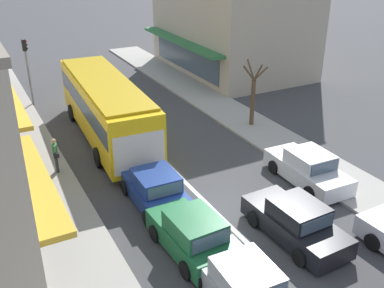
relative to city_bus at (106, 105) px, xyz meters
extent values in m
plane|color=#3F3F42|center=(1.50, -8.96, -1.88)|extent=(140.00, 140.00, 0.00)
cube|color=silver|center=(1.50, -4.96, -1.88)|extent=(0.20, 28.00, 0.01)
cube|color=#A39E96|center=(-5.30, -2.96, -1.81)|extent=(5.20, 44.00, 0.14)
cube|color=#A39E96|center=(7.70, -2.96, -1.82)|extent=(2.80, 44.00, 0.12)
cube|color=gold|center=(-4.94, -7.81, 0.82)|extent=(1.10, 7.08, 0.20)
cube|color=#425160|center=(-5.36, -7.81, -0.48)|extent=(0.06, 6.16, 1.80)
cube|color=gold|center=(-4.64, 0.25, 0.82)|extent=(1.10, 7.33, 0.20)
cube|color=#425160|center=(-5.06, 0.25, -0.48)|extent=(0.06, 6.37, 1.80)
cube|color=#B2A38E|center=(13.00, 8.44, 3.09)|extent=(8.01, 12.28, 9.95)
cube|color=#2D703D|center=(8.55, 8.44, 0.82)|extent=(1.10, 11.30, 0.20)
cube|color=#425160|center=(8.97, 8.44, -0.48)|extent=(0.06, 9.82, 1.80)
cube|color=yellow|center=(0.00, 0.01, -0.12)|extent=(3.10, 10.92, 2.70)
cube|color=#425160|center=(0.00, 0.01, 0.28)|extent=(3.11, 10.49, 0.90)
cube|color=beige|center=(-0.30, -5.41, -0.32)|extent=(2.25, 0.19, 1.76)
cube|color=#AF890F|center=(0.00, 0.01, 1.29)|extent=(2.92, 10.05, 0.12)
cylinder|color=black|center=(-1.06, 3.42, -1.40)|extent=(0.31, 0.97, 0.96)
cylinder|color=black|center=(1.43, 3.28, -1.40)|extent=(0.31, 0.97, 0.96)
cylinder|color=black|center=(-1.41, -2.88, -1.40)|extent=(0.31, 0.97, 0.96)
cylinder|color=black|center=(1.08, -3.02, -1.40)|extent=(0.31, 0.97, 0.96)
cube|color=#9EA3A8|center=(-0.26, -13.41, -0.71)|extent=(1.62, 1.85, 0.60)
cube|color=#425160|center=(-0.23, -12.49, -0.71)|extent=(1.44, 0.11, 0.51)
cylinder|color=black|center=(-1.08, -12.02, -1.57)|extent=(0.20, 0.63, 0.62)
cylinder|color=black|center=(0.64, -12.07, -1.57)|extent=(0.20, 0.63, 0.62)
cube|color=black|center=(3.18, -11.42, -1.37)|extent=(1.85, 4.25, 0.72)
cube|color=black|center=(3.18, -11.52, -0.71)|extent=(1.62, 1.85, 0.60)
cube|color=#425160|center=(3.15, -10.60, -0.71)|extent=(1.44, 0.11, 0.51)
cube|color=#425160|center=(3.21, -12.44, -0.71)|extent=(1.41, 0.10, 0.48)
cylinder|color=black|center=(2.28, -10.19, -1.57)|extent=(0.20, 0.63, 0.62)
cylinder|color=black|center=(4.00, -10.13, -1.57)|extent=(0.20, 0.63, 0.62)
cylinder|color=black|center=(2.36, -12.71, -1.57)|extent=(0.20, 0.63, 0.62)
cylinder|color=black|center=(4.08, -12.65, -1.57)|extent=(0.20, 0.63, 0.62)
cube|color=navy|center=(-0.34, -7.09, -1.37)|extent=(1.81, 4.24, 0.72)
cube|color=navy|center=(-0.34, -7.19, -0.71)|extent=(1.60, 1.83, 0.60)
cube|color=#425160|center=(-0.32, -6.27, -0.71)|extent=(1.44, 0.09, 0.51)
cube|color=#425160|center=(-0.36, -8.11, -0.71)|extent=(1.40, 0.09, 0.48)
cylinder|color=black|center=(-1.17, -5.81, -1.57)|extent=(0.19, 0.62, 0.62)
cylinder|color=black|center=(0.55, -5.84, -1.57)|extent=(0.19, 0.62, 0.62)
cylinder|color=black|center=(-1.23, -8.33, -1.57)|extent=(0.19, 0.62, 0.62)
cylinder|color=black|center=(0.49, -8.36, -1.57)|extent=(0.19, 0.62, 0.62)
cube|color=#1E6638|center=(-0.46, -10.36, -1.36)|extent=(1.81, 3.77, 0.76)
cube|color=#1E6638|center=(-0.45, -10.66, -0.66)|extent=(1.61, 1.97, 0.64)
cube|color=#425160|center=(-0.49, -9.69, -0.66)|extent=(1.40, 0.12, 0.54)
cube|color=#425160|center=(-0.40, -11.62, -0.66)|extent=(1.37, 0.12, 0.51)
cylinder|color=black|center=(-1.33, -9.28, -1.57)|extent=(0.21, 0.63, 0.62)
cylinder|color=black|center=(0.30, -9.21, -1.57)|extent=(0.21, 0.63, 0.62)
cylinder|color=black|center=(-1.23, -11.50, -1.57)|extent=(0.21, 0.63, 0.62)
cylinder|color=black|center=(0.41, -11.43, -1.57)|extent=(0.21, 0.63, 0.62)
cylinder|color=black|center=(5.12, -13.25, -1.57)|extent=(0.20, 0.63, 0.62)
cube|color=silver|center=(6.26, -8.52, -1.37)|extent=(1.86, 4.25, 0.72)
cube|color=silver|center=(6.26, -8.62, -0.71)|extent=(1.62, 1.85, 0.60)
cube|color=#425160|center=(6.29, -7.70, -0.71)|extent=(1.44, 0.11, 0.51)
cube|color=#425160|center=(6.23, -9.53, -0.71)|extent=(1.41, 0.11, 0.48)
cylinder|color=black|center=(5.45, -7.23, -1.57)|extent=(0.20, 0.63, 0.62)
cylinder|color=black|center=(7.17, -7.28, -1.57)|extent=(0.20, 0.63, 0.62)
cylinder|color=black|center=(5.36, -9.75, -1.57)|extent=(0.20, 0.63, 0.62)
cylinder|color=black|center=(7.08, -9.80, -1.57)|extent=(0.20, 0.63, 0.62)
cylinder|color=gray|center=(-2.63, 7.11, 0.22)|extent=(0.12, 0.12, 4.20)
cube|color=black|center=(-2.63, 7.11, 1.97)|extent=(0.24, 0.24, 0.68)
sphere|color=red|center=(-2.49, 7.11, 2.20)|extent=(0.13, 0.13, 0.13)
sphere|color=black|center=(-2.49, 7.11, 1.98)|extent=(0.13, 0.13, 0.13)
sphere|color=black|center=(-2.49, 7.11, 1.76)|extent=(0.13, 0.13, 0.13)
cylinder|color=brown|center=(7.72, -2.17, -0.52)|extent=(0.24, 0.24, 2.71)
cylinder|color=brown|center=(7.72, -1.82, 1.33)|extent=(0.10, 0.79, 1.06)
cylinder|color=brown|center=(8.15, -2.17, 1.14)|extent=(0.92, 0.10, 0.70)
cylinder|color=brown|center=(7.72, -2.50, 1.33)|extent=(0.10, 0.73, 1.05)
cylinder|color=brown|center=(7.36, -2.17, 1.27)|extent=(0.79, 0.10, 0.95)
cylinder|color=#333338|center=(-3.28, -2.64, -1.32)|extent=(0.14, 0.14, 0.84)
cylinder|color=#333338|center=(-3.30, -2.82, -1.32)|extent=(0.14, 0.14, 0.84)
cube|color=#478951|center=(-3.29, -2.73, -0.62)|extent=(0.25, 0.38, 0.56)
sphere|color=tan|center=(-3.29, -2.73, -0.22)|extent=(0.22, 0.22, 0.22)
cylinder|color=#478951|center=(-3.27, -2.49, -0.62)|extent=(0.09, 0.09, 0.54)
cylinder|color=#478951|center=(-3.31, -2.97, -0.62)|extent=(0.09, 0.09, 0.54)
cube|color=black|center=(-3.30, -3.04, -0.80)|extent=(0.25, 0.12, 0.22)
camera|label=1|loc=(-6.24, -21.43, 8.07)|focal=42.00mm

